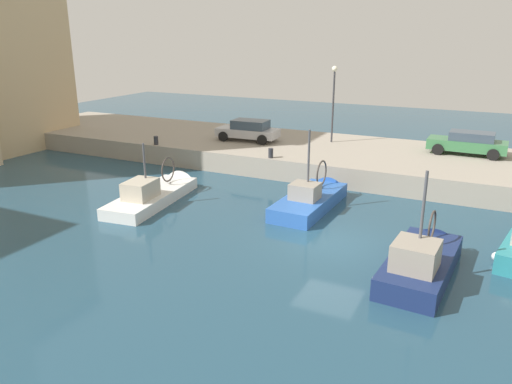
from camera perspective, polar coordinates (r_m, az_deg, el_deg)
The scene contains 10 objects.
water_surface at distance 20.14m, azimuth 8.67°, elevation -5.76°, with size 80.00×80.00×0.00m, color navy.
quay_wall at distance 30.60m, azimuth 15.28°, elevation 3.22°, with size 9.00×56.00×1.20m, color #9E9384.
fishing_boat_navy at distance 18.46m, azimuth 18.51°, elevation -8.31°, with size 5.96×2.48×4.78m.
fishing_boat_blue at distance 24.14m, azimuth 6.51°, elevation -1.38°, with size 6.26×2.36×4.73m.
fishing_boat_white at distance 25.29m, azimuth -11.33°, elevation -0.65°, with size 7.00×2.62×3.97m.
parked_car_silver at distance 32.77m, azimuth -0.87°, elevation 7.12°, with size 2.02×4.14×1.37m.
parked_car_green at distance 31.43m, azimuth 23.19°, elevation 5.21°, with size 1.91×4.35×1.35m.
mooring_bollard_mid at distance 28.24m, azimuth 1.70°, elevation 4.49°, with size 0.28×0.28×0.55m, color #2D2D33.
mooring_bollard_north at distance 32.28m, azimuth -11.42°, elevation 5.84°, with size 0.28×0.28×0.55m, color #2D2D33.
quay_streetlamp at distance 32.34m, azimuth 8.92°, elevation 11.35°, with size 0.36×0.36×4.83m.
Camera 1 is at (-17.72, -5.26, 7.99)m, focal length 34.81 mm.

